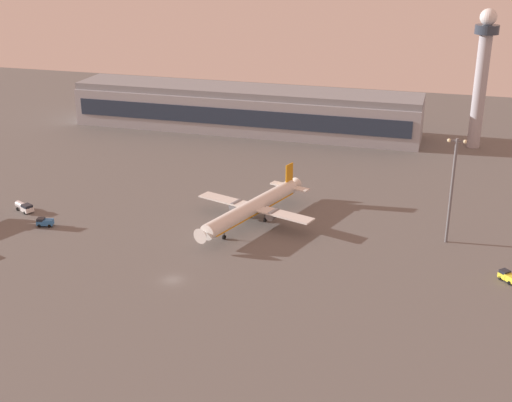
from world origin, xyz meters
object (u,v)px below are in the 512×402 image
Objects in this scene: baggage_tractor at (45,222)px; apron_light_central at (452,184)px; airplane_near_gate at (253,207)px; maintenance_van at (508,276)px; control_tower at (482,70)px; fuel_truck at (24,207)px.

baggage_tractor is 102.80m from apron_light_central.
airplane_near_gate reaches higher than baggage_tractor.
apron_light_central is (-13.43, 17.29, 13.87)m from maintenance_van.
maintenance_van is (6.57, -102.50, -25.97)m from control_tower.
control_tower reaches higher than maintenance_van.
control_tower is 105.94m from maintenance_van.
airplane_near_gate is 54.11m from baggage_tractor.
maintenance_van is (124.42, -5.73, -0.19)m from fuel_truck.
control_tower is 154.65m from fuel_truck.
apron_light_central is at bearing -160.06° from airplane_near_gate.
control_tower is 10.97× the size of maintenance_van.
baggage_tractor is 0.68× the size of fuel_truck.
airplane_near_gate is 62.92m from fuel_truck.
apron_light_central is at bearing -92.41° from baggage_tractor.
airplane_near_gate is 9.56× the size of baggage_tractor.
fuel_truck is at bearing -174.05° from apron_light_central.
apron_light_central is at bearing 83.76° from maintenance_van.
maintenance_van is (113.53, 1.61, 0.00)m from baggage_tractor.
fuel_truck is (-10.89, 7.34, 0.19)m from baggage_tractor.
baggage_tractor is (-51.16, -17.34, -3.08)m from airplane_near_gate.
control_tower reaches higher than baggage_tractor.
baggage_tractor is at bearing -169.31° from apron_light_central.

